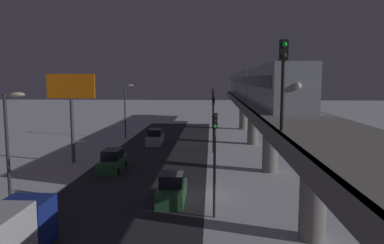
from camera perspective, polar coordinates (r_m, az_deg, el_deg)
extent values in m
plane|color=silver|center=(27.40, 0.25, -11.19)|extent=(240.00, 240.00, 0.00)
cube|color=#28282D|center=(28.00, -9.42, -10.87)|extent=(11.00, 85.44, 0.01)
cube|color=gray|center=(26.71, 14.55, 0.69)|extent=(5.00, 85.44, 0.80)
cube|color=#38383D|center=(26.34, 9.47, 0.73)|extent=(0.24, 83.73, 0.80)
cylinder|color=gray|center=(62.13, 7.98, 1.33)|extent=(1.40, 1.40, 5.32)
cylinder|color=gray|center=(48.04, 9.42, -0.27)|extent=(1.40, 1.40, 5.32)
cylinder|color=gray|center=(34.07, 12.04, -3.17)|extent=(1.40, 1.40, 5.32)
cylinder|color=gray|center=(20.48, 18.28, -9.97)|extent=(1.40, 1.40, 5.32)
cube|color=#999EA8|center=(32.66, 12.51, 5.50)|extent=(2.90, 18.00, 3.40)
cube|color=black|center=(32.65, 12.53, 6.21)|extent=(2.94, 16.20, 0.90)
cube|color=#999EA8|center=(51.10, 9.11, 5.95)|extent=(2.90, 18.00, 3.40)
cube|color=black|center=(51.10, 9.12, 6.41)|extent=(2.94, 16.20, 0.90)
cube|color=#999EA8|center=(69.62, 7.51, 6.16)|extent=(2.90, 18.00, 3.40)
cube|color=black|center=(69.62, 7.52, 6.49)|extent=(2.94, 16.20, 0.90)
sphere|color=white|center=(23.77, 16.08, 5.41)|extent=(0.44, 0.44, 0.44)
cylinder|color=black|center=(16.77, 13.84, 4.12)|extent=(0.16, 0.16, 3.20)
cube|color=black|center=(16.80, 14.03, 10.77)|extent=(0.36, 0.28, 0.90)
sphere|color=#19F23F|center=(16.66, 14.16, 11.60)|extent=(0.22, 0.22, 0.22)
sphere|color=#333333|center=(16.63, 14.11, 10.02)|extent=(0.22, 0.22, 0.22)
cube|color=#2D6038|center=(34.91, -12.21, -6.47)|extent=(1.80, 4.66, 1.10)
cube|color=black|center=(34.70, -12.25, -4.88)|extent=(1.58, 2.24, 0.87)
cylinder|color=black|center=(33.39, -11.43, -7.46)|extent=(0.20, 0.64, 0.64)
cylinder|color=black|center=(33.85, -14.25, -7.34)|extent=(0.20, 0.64, 0.64)
cylinder|color=black|center=(36.11, -10.28, -6.36)|extent=(0.20, 0.64, 0.64)
cylinder|color=black|center=(36.54, -12.90, -6.27)|extent=(0.20, 0.64, 0.64)
cube|color=#B2B2B7|center=(47.95, -5.73, -2.77)|extent=(1.80, 4.63, 1.10)
cube|color=black|center=(47.80, -5.75, -1.60)|extent=(1.58, 2.22, 0.87)
cube|color=#2D6038|center=(25.91, -3.13, -10.98)|extent=(1.80, 4.15, 1.10)
cube|color=black|center=(25.62, -3.14, -8.88)|extent=(1.58, 1.99, 0.87)
cube|color=navy|center=(21.00, -24.23, -14.01)|extent=(2.30, 2.20, 2.40)
cylinder|color=#2D2D2D|center=(22.39, 3.50, -7.97)|extent=(0.16, 0.16, 5.50)
cube|color=black|center=(21.80, 3.56, 0.19)|extent=(0.32, 0.32, 0.90)
sphere|color=black|center=(21.59, 3.57, 0.93)|extent=(0.20, 0.20, 0.20)
sphere|color=black|center=(21.62, 3.56, 0.14)|extent=(0.20, 0.20, 0.20)
sphere|color=#19E53F|center=(21.66, 3.56, -0.65)|extent=(0.20, 0.20, 0.20)
cylinder|color=#2D2D2D|center=(41.98, 3.31, -1.06)|extent=(0.16, 0.16, 5.50)
cube|color=black|center=(41.66, 3.34, 3.30)|extent=(0.32, 0.32, 0.90)
sphere|color=black|center=(41.47, 3.35, 3.70)|extent=(0.20, 0.20, 0.20)
sphere|color=black|center=(41.48, 3.35, 3.29)|extent=(0.20, 0.20, 0.20)
sphere|color=#19E53F|center=(41.50, 3.34, 2.87)|extent=(0.20, 0.20, 0.20)
cylinder|color=#2D2D2D|center=(61.78, 3.25, 1.43)|extent=(0.16, 0.16, 5.50)
cube|color=black|center=(61.57, 3.27, 4.40)|extent=(0.32, 0.32, 0.90)
sphere|color=black|center=(61.38, 3.27, 4.67)|extent=(0.20, 0.20, 0.20)
sphere|color=yellow|center=(61.39, 3.27, 4.39)|extent=(0.20, 0.20, 0.20)
sphere|color=black|center=(61.40, 3.27, 4.12)|extent=(0.20, 0.20, 0.20)
cylinder|color=#2D2D2D|center=(81.65, 3.22, 2.72)|extent=(0.16, 0.16, 5.50)
cube|color=black|center=(81.49, 3.23, 4.96)|extent=(0.32, 0.32, 0.90)
sphere|color=red|center=(81.30, 3.23, 5.17)|extent=(0.20, 0.20, 0.20)
sphere|color=black|center=(81.31, 3.23, 4.96)|extent=(0.20, 0.20, 0.20)
sphere|color=black|center=(81.32, 3.23, 4.75)|extent=(0.20, 0.20, 0.20)
cylinder|color=#4C4C51|center=(38.82, -18.03, -1.27)|extent=(0.36, 0.36, 6.50)
cube|color=orange|center=(38.48, -18.27, 5.30)|extent=(4.80, 0.30, 2.40)
cylinder|color=#38383D|center=(24.77, -26.63, -4.88)|extent=(0.20, 0.20, 7.50)
ellipsoid|color=#F4E5B2|center=(23.95, -25.43, 3.86)|extent=(0.90, 0.44, 0.30)
cylinder|color=#38383D|center=(52.69, -10.33, 1.52)|extent=(0.20, 0.20, 7.50)
ellipsoid|color=#F4E5B2|center=(52.31, -9.56, 5.61)|extent=(0.90, 0.44, 0.30)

